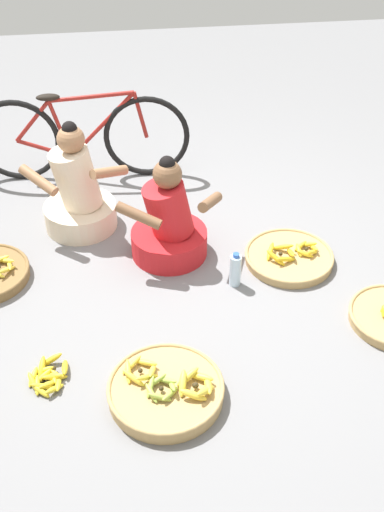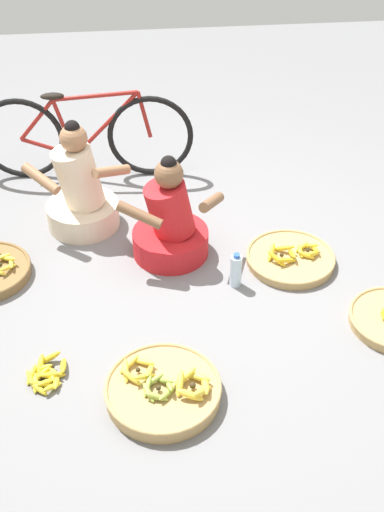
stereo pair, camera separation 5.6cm
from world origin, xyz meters
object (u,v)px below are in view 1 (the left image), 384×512
Objects in this scene: banana_basket_front_left at (166,390)px; water_bottle at (235,270)px; bicycle_leaning at (82,137)px; vendor_woman_behind at (78,195)px; banana_basket_front_center at (289,257)px; loose_bananas_back_left at (48,377)px; vendor_woman_front at (169,225)px.

water_bottle is (0.53, 0.87, 0.06)m from banana_basket_front_left.
bicycle_leaning is 6.86× the size of water_bottle.
banana_basket_front_center is (1.40, -0.61, -0.23)m from vendor_woman_behind.
vendor_woman_front is at bearing 53.37° from loose_bananas_back_left.
vendor_woman_behind is (-0.61, 0.41, 0.03)m from vendor_woman_front.
banana_basket_front_left is 1.04× the size of banana_basket_front_center.
bicycle_leaning reaches higher than loose_bananas_back_left.
vendor_woman_front is 2.55× the size of loose_bananas_back_left.
vendor_woman_behind is at bearing 156.64° from banana_basket_front_center.
vendor_woman_front is 1.20× the size of banana_basket_front_left.
vendor_woman_behind is 0.71m from bicycle_leaning.
bicycle_leaning is at bearing 117.34° from vendor_woman_front.
vendor_woman_front reaches higher than water_bottle.
banana_basket_front_left is (0.46, -1.66, -0.22)m from vendor_woman_behind.
vendor_woman_front is 0.73m from vendor_woman_behind.
banana_basket_front_left reaches higher than loose_bananas_back_left.
banana_basket_front_left is at bearing -79.66° from bicycle_leaning.
banana_basket_front_left is 2.53× the size of water_bottle.
loose_bananas_back_left is at bearing -126.63° from vendor_woman_front.
vendor_woman_behind is 1.49m from loose_bananas_back_left.
banana_basket_front_left is 2.12× the size of loose_bananas_back_left.
vendor_woman_front is 1.27m from banana_basket_front_left.
loose_bananas_back_left is (-0.63, 0.20, -0.03)m from banana_basket_front_left.
vendor_woman_behind reaches higher than banana_basket_front_left.
banana_basket_front_center is at bearing -43.66° from bicycle_leaning.
water_bottle is at bearing 29.77° from loose_bananas_back_left.
banana_basket_front_left is at bearing -96.69° from vendor_woman_front.
banana_basket_front_center is (0.94, 1.05, -0.02)m from banana_basket_front_left.
water_bottle is at bearing -57.25° from bicycle_leaning.
loose_bananas_back_left is 1.35m from water_bottle.
vendor_woman_behind is 1.28m from water_bottle.
bicycle_leaning is 1.80m from water_bottle.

